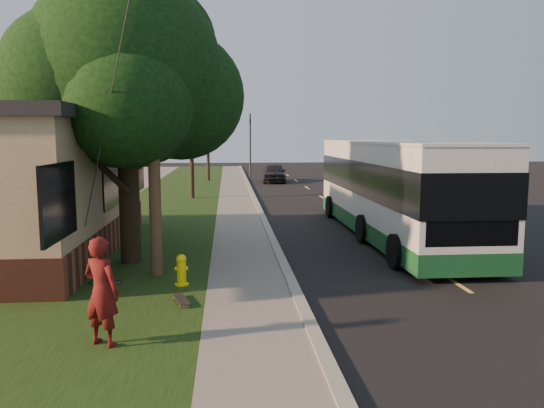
# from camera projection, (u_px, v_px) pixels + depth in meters

# --- Properties ---
(ground) EXTENTS (120.00, 120.00, 0.00)m
(ground) POSITION_uv_depth(u_px,v_px,m) (292.00, 285.00, 12.66)
(ground) COLOR black
(ground) RESTS_ON ground
(road) EXTENTS (8.00, 80.00, 0.01)m
(road) POSITION_uv_depth(u_px,v_px,m) (356.00, 219.00, 22.88)
(road) COLOR black
(road) RESTS_ON ground
(curb) EXTENTS (0.25, 80.00, 0.12)m
(curb) POSITION_uv_depth(u_px,v_px,m) (263.00, 219.00, 22.54)
(curb) COLOR gray
(curb) RESTS_ON ground
(sidewalk) EXTENTS (2.00, 80.00, 0.08)m
(sidewalk) POSITION_uv_depth(u_px,v_px,m) (240.00, 219.00, 22.46)
(sidewalk) COLOR slate
(sidewalk) RESTS_ON ground
(grass_verge) EXTENTS (5.00, 80.00, 0.07)m
(grass_verge) POSITION_uv_depth(u_px,v_px,m) (156.00, 221.00, 22.16)
(grass_verge) COLOR black
(grass_verge) RESTS_ON ground
(fire_hydrant) EXTENTS (0.32, 0.32, 0.74)m
(fire_hydrant) POSITION_uv_depth(u_px,v_px,m) (181.00, 270.00, 12.39)
(fire_hydrant) COLOR #FFEA0D
(fire_hydrant) RESTS_ON grass_verge
(utility_pole) EXTENTS (2.86, 3.21, 9.07)m
(utility_pole) POSITION_uv_depth(u_px,v_px,m) (152.00, 91.00, 12.78)
(utility_pole) COLOR #473321
(utility_pole) RESTS_ON ground
(leafy_tree) EXTENTS (6.30, 6.00, 7.80)m
(leafy_tree) POSITION_uv_depth(u_px,v_px,m) (127.00, 76.00, 14.28)
(leafy_tree) COLOR black
(leafy_tree) RESTS_ON grass_verge
(bare_tree_near) EXTENTS (1.38, 1.21, 4.31)m
(bare_tree_near) POSITION_uv_depth(u_px,v_px,m) (192.00, 161.00, 29.89)
(bare_tree_near) COLOR black
(bare_tree_near) RESTS_ON grass_verge
(bare_tree_far) EXTENTS (1.38, 1.21, 4.03)m
(bare_tree_far) POSITION_uv_depth(u_px,v_px,m) (208.00, 156.00, 41.81)
(bare_tree_far) COLOR black
(bare_tree_far) RESTS_ON grass_verge
(traffic_signal) EXTENTS (0.18, 0.22, 5.50)m
(traffic_signal) POSITION_uv_depth(u_px,v_px,m) (250.00, 141.00, 45.91)
(traffic_signal) COLOR #2D2D30
(traffic_signal) RESTS_ON ground
(transit_bus) EXTENTS (2.88, 12.47, 3.37)m
(transit_bus) POSITION_uv_depth(u_px,v_px,m) (392.00, 186.00, 18.62)
(transit_bus) COLOR silver
(transit_bus) RESTS_ON ground
(skateboarder) EXTENTS (0.80, 0.71, 1.85)m
(skateboarder) POSITION_uv_depth(u_px,v_px,m) (102.00, 291.00, 8.76)
(skateboarder) COLOR #511010
(skateboarder) RESTS_ON grass_verge
(skateboard_main) EXTENTS (0.48, 0.92, 0.08)m
(skateboard_main) POSITION_uv_depth(u_px,v_px,m) (181.00, 300.00, 11.13)
(skateboard_main) COLOR black
(skateboard_main) RESTS_ON grass_verge
(skateboard_spare) EXTENTS (0.76, 0.21, 0.07)m
(skateboard_spare) POSITION_uv_depth(u_px,v_px,m) (105.00, 281.00, 12.59)
(skateboard_spare) COLOR black
(skateboard_spare) RESTS_ON grass_verge
(dumpster) EXTENTS (1.79, 1.64, 1.27)m
(dumpster) POSITION_uv_depth(u_px,v_px,m) (69.00, 209.00, 21.12)
(dumpster) COLOR #133220
(dumpster) RESTS_ON building_lot
(distant_car) EXTENTS (2.11, 4.48, 1.48)m
(distant_car) POSITION_uv_depth(u_px,v_px,m) (274.00, 173.00, 41.18)
(distant_car) COLOR black
(distant_car) RESTS_ON ground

